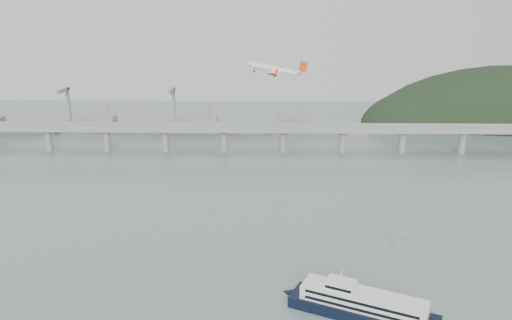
{
  "coord_description": "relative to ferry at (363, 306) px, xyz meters",
  "views": [
    {
      "loc": [
        5.48,
        -207.84,
        114.56
      ],
      "look_at": [
        0.0,
        55.0,
        36.0
      ],
      "focal_mm": 35.0,
      "sensor_mm": 36.0,
      "label": 1
    }
  ],
  "objects": [
    {
      "name": "distant_fleet",
      "position": [
        -198.89,
        302.76,
        1.38
      ],
      "size": [
        453.0,
        60.9,
        40.0
      ],
      "color": "gray",
      "rests_on": "ground"
    },
    {
      "name": "bridge",
      "position": [
        -44.69,
        237.68,
        12.8
      ],
      "size": [
        800.0,
        22.0,
        23.9
      ],
      "color": "gray",
      "rests_on": "ground"
    },
    {
      "name": "ground",
      "position": [
        -43.53,
        37.68,
        -4.84
      ],
      "size": [
        900.0,
        900.0,
        0.0
      ],
      "primitive_type": "plane",
      "color": "slate",
      "rests_on": "ground"
    },
    {
      "name": "airliner",
      "position": [
        -32.73,
        106.56,
        78.93
      ],
      "size": [
        34.49,
        31.37,
        8.99
      ],
      "rotation": [
        0.05,
        -0.18,
        3.01
      ],
      "color": "white",
      "rests_on": "ground"
    },
    {
      "name": "ferry",
      "position": [
        0.0,
        0.0,
        0.0
      ],
      "size": [
        88.64,
        47.2,
        17.86
      ],
      "rotation": [
        0.0,
        0.0,
        -0.43
      ],
      "color": "black",
      "rests_on": "ground"
    }
  ]
}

